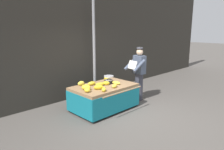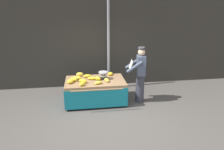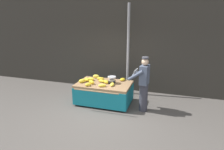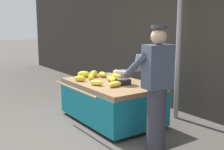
{
  "view_description": "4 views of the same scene",
  "coord_description": "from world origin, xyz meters",
  "views": [
    {
      "loc": [
        -4.15,
        -3.25,
        2.31
      ],
      "look_at": [
        0.11,
        1.08,
        0.95
      ],
      "focal_mm": 34.0,
      "sensor_mm": 36.0,
      "label": 1
    },
    {
      "loc": [
        -0.58,
        -4.81,
        2.79
      ],
      "look_at": [
        0.27,
        1.01,
        0.86
      ],
      "focal_mm": 32.92,
      "sensor_mm": 36.0,
      "label": 2
    },
    {
      "loc": [
        1.87,
        -4.85,
        2.87
      ],
      "look_at": [
        0.04,
        1.05,
        1.02
      ],
      "focal_mm": 31.81,
      "sensor_mm": 36.0,
      "label": 3
    },
    {
      "loc": [
        3.77,
        -1.68,
        1.71
      ],
      "look_at": [
        -0.01,
        0.9,
        0.89
      ],
      "focal_mm": 44.67,
      "sensor_mm": 36.0,
      "label": 4
    }
  ],
  "objects": [
    {
      "name": "ground_plane",
      "position": [
        0.0,
        0.0,
        0.0
      ],
      "size": [
        60.0,
        60.0,
        0.0
      ],
      "primitive_type": "plane",
      "color": "#514C47"
    },
    {
      "name": "back_wall",
      "position": [
        0.0,
        2.62,
        2.15
      ],
      "size": [
        16.0,
        0.24,
        4.31
      ],
      "primitive_type": "cube",
      "color": "#2D2B26",
      "rests_on": "ground"
    },
    {
      "name": "street_pole",
      "position": [
        0.32,
        2.13,
        1.65
      ],
      "size": [
        0.09,
        0.09,
        3.3
      ],
      "primitive_type": "cylinder",
      "color": "gray",
      "rests_on": "ground"
    },
    {
      "name": "banana_cart",
      "position": [
        -0.24,
        1.05,
        0.52
      ],
      "size": [
        1.81,
        1.33,
        0.71
      ],
      "color": "#93704C",
      "rests_on": "ground"
    },
    {
      "name": "weighing_scale",
      "position": [
        0.01,
        1.12,
        0.83
      ],
      "size": [
        0.28,
        0.28,
        0.23
      ],
      "color": "black",
      "rests_on": "banana_cart"
    },
    {
      "name": "banana_bunch_0",
      "position": [
        -0.87,
        1.06,
        0.77
      ],
      "size": [
        0.26,
        0.26,
        0.13
      ],
      "primitive_type": "ellipsoid",
      "rotation": [
        0.0,
        0.0,
        0.79
      ],
      "color": "yellow",
      "rests_on": "banana_cart"
    },
    {
      "name": "banana_bunch_1",
      "position": [
        0.29,
        1.49,
        0.75
      ],
      "size": [
        0.23,
        0.27,
        0.09
      ],
      "primitive_type": "ellipsoid",
      "rotation": [
        0.0,
        0.0,
        2.87
      ],
      "color": "gold",
      "rests_on": "banana_cart"
    },
    {
      "name": "banana_bunch_2",
      "position": [
        -0.16,
        1.05,
        0.76
      ],
      "size": [
        0.24,
        0.24,
        0.11
      ],
      "primitive_type": "ellipsoid",
      "rotation": [
        0.0,
        0.0,
        0.83
      ],
      "color": "gold",
      "rests_on": "banana_cart"
    },
    {
      "name": "banana_bunch_3",
      "position": [
        -0.61,
        0.86,
        0.77
      ],
      "size": [
        0.29,
        0.24,
        0.12
      ],
      "primitive_type": "ellipsoid",
      "rotation": [
        0.0,
        0.0,
        1.02
      ],
      "color": "gold",
      "rests_on": "banana_cart"
    },
    {
      "name": "banana_bunch_4",
      "position": [
        0.1,
        0.89,
        0.75
      ],
      "size": [
        0.17,
        0.29,
        0.09
      ],
      "primitive_type": "ellipsoid",
      "rotation": [
        0.0,
        0.0,
        0.15
      ],
      "color": "yellow",
      "rests_on": "banana_cart"
    },
    {
      "name": "banana_bunch_5",
      "position": [
        -0.46,
        1.32,
        0.76
      ],
      "size": [
        0.27,
        0.15,
        0.11
      ],
      "primitive_type": "ellipsoid",
      "rotation": [
        0.0,
        0.0,
        1.6
      ],
      "color": "gold",
      "rests_on": "banana_cart"
    },
    {
      "name": "banana_bunch_6",
      "position": [
        -0.97,
        0.89,
        0.77
      ],
      "size": [
        0.26,
        0.29,
        0.12
      ],
      "primitive_type": "ellipsoid",
      "rotation": [
        0.0,
        0.0,
        2.57
      ],
      "color": "yellow",
      "rests_on": "banana_cart"
    },
    {
      "name": "banana_bunch_7",
      "position": [
        -0.77,
        1.2,
        0.76
      ],
      "size": [
        0.26,
        0.19,
        0.1
      ],
      "primitive_type": "ellipsoid",
      "rotation": [
        0.0,
        0.0,
        1.34
      ],
      "color": "yellow",
      "rests_on": "banana_cart"
    },
    {
      "name": "banana_bunch_8",
      "position": [
        -0.17,
        0.7,
        0.76
      ],
      "size": [
        0.28,
        0.22,
        0.1
      ],
      "primitive_type": "ellipsoid",
      "rotation": [
        0.0,
        0.0,
        2.04
      ],
      "color": "yellow",
      "rests_on": "banana_cart"
    },
    {
      "name": "banana_bunch_9",
      "position": [
        -0.7,
        1.51,
        0.77
      ],
      "size": [
        0.24,
        0.16,
        0.13
      ],
      "primitive_type": "ellipsoid",
      "rotation": [
        0.0,
        0.0,
        1.71
      ],
      "color": "yellow",
      "rests_on": "banana_cart"
    },
    {
      "name": "banana_bunch_10",
      "position": [
        -0.63,
        0.63,
        0.76
      ],
      "size": [
        0.23,
        0.23,
        0.11
      ],
      "primitive_type": "ellipsoid",
      "rotation": [
        0.0,
        0.0,
        2.4
      ],
      "color": "yellow",
      "rests_on": "banana_cart"
    },
    {
      "name": "banana_bunch_11",
      "position": [
        -0.34,
        1.11,
        0.75
      ],
      "size": [
        0.3,
        0.23,
        0.1
      ],
      "primitive_type": "ellipsoid",
      "rotation": [
        0.0,
        0.0,
        1.25
      ],
      "color": "gold",
      "rests_on": "banana_cart"
    },
    {
      "name": "vendor_person",
      "position": [
        1.1,
        0.87,
        0.87
      ],
      "size": [
        0.62,
        0.57,
        1.71
      ],
      "color": "#383842",
      "rests_on": "ground"
    }
  ]
}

